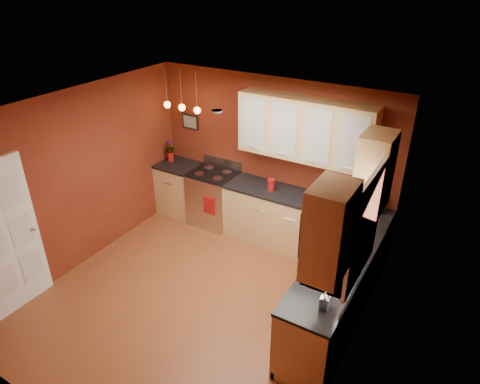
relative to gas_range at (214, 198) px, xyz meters
The scene contains 27 objects.
floor 2.08m from the gas_range, 62.94° to the right, with size 4.20×4.20×0.00m, color brown.
ceiling 2.93m from the gas_range, 62.94° to the right, with size 4.00×4.20×0.02m, color white.
wall_back 1.27m from the gas_range, 18.02° to the left, with size 4.00×0.02×2.60m, color maroon.
wall_front 4.09m from the gas_range, 76.73° to the right, with size 4.00×0.02×2.60m, color maroon.
wall_left 2.25m from the gas_range, 120.95° to the right, with size 0.02×4.20×2.60m, color maroon.
wall_right 3.53m from the gas_range, 31.66° to the right, with size 0.02×4.20×2.60m, color maroon.
base_cabinets_back_left 0.73m from the gas_range, behind, with size 0.70×0.60×0.90m, color tan.
base_cabinets_back_right 1.65m from the gas_range, ahead, with size 2.54×0.60×0.90m, color tan.
base_cabinets_right 2.95m from the gas_range, 27.27° to the right, with size 0.60×2.10×0.90m, color tan.
counter_back_left 0.85m from the gas_range, behind, with size 0.70×0.62×0.04m, color black.
counter_back_right 1.71m from the gas_range, ahead, with size 2.54×0.62×0.04m, color black.
counter_right 2.98m from the gas_range, 27.27° to the right, with size 0.62×2.10×0.04m, color black.
gas_range is the anchor object (origin of this frame).
dishwasher_front 2.04m from the gas_range, ahead, with size 0.60×0.02×0.80m, color silver.
sink 3.05m from the gas_range, 29.78° to the right, with size 0.50×0.70×0.33m.
window 3.48m from the gas_range, 27.40° to the right, with size 0.06×1.02×1.22m.
door_left_wall 3.22m from the gas_range, 109.27° to the right, with size 0.12×0.82×2.05m.
upper_cabinets_back 2.12m from the gas_range, ahead, with size 2.00×0.35×0.90m, color tan.
upper_cabinets_right 3.45m from the gas_range, 28.26° to the right, with size 0.35×1.95×0.90m, color tan.
wall_picture 1.36m from the gas_range, 156.09° to the left, with size 0.32×0.03×0.26m, color black.
pendant_lights 1.62m from the gas_range, behind, with size 0.71×0.11×0.66m.
red_canister 1.23m from the gas_range, ahead, with size 0.12×0.12×0.18m.
red_vase 1.07m from the gas_range, behind, with size 0.11×0.11×0.17m, color maroon.
flowers 1.18m from the gas_range, behind, with size 0.13×0.13×0.24m, color maroon.
coffee_maker 2.69m from the gas_range, ahead, with size 0.22×0.22×0.30m.
soap_pump 3.46m from the gas_range, 36.89° to the right, with size 0.09×0.09×0.20m, color silver.
dish_towel 0.36m from the gas_range, 69.08° to the right, with size 0.22×0.02×0.31m, color maroon.
Camera 1 is at (2.76, -3.50, 4.01)m, focal length 32.00 mm.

